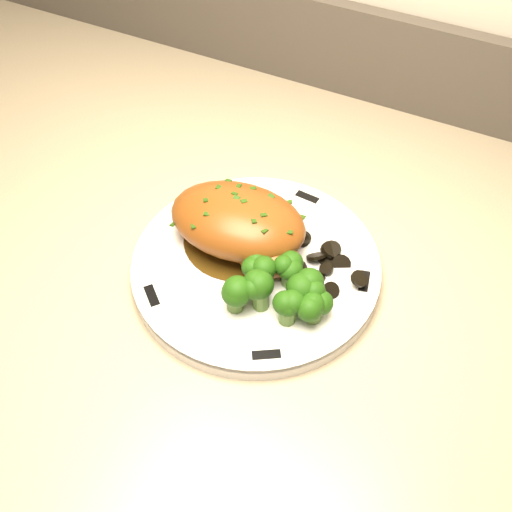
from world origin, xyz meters
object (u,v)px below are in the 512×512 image
at_px(plate, 256,268).
at_px(broccoli_florets, 280,289).
at_px(chicken_breast, 241,225).
at_px(counter, 356,486).

xyz_separation_m(plate, broccoli_florets, (0.04, -0.03, 0.03)).
bearing_deg(broccoli_florets, chicken_breast, 141.99).
bearing_deg(plate, counter, 6.60).
height_order(chicken_breast, broccoli_florets, chicken_breast).
relative_size(counter, plate, 8.20).
relative_size(plate, chicken_breast, 1.65).
distance_m(chicken_breast, broccoli_florets, 0.08).
bearing_deg(chicken_breast, counter, -4.14).
relative_size(plate, broccoli_florets, 2.64).
bearing_deg(chicken_breast, plate, -39.03).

